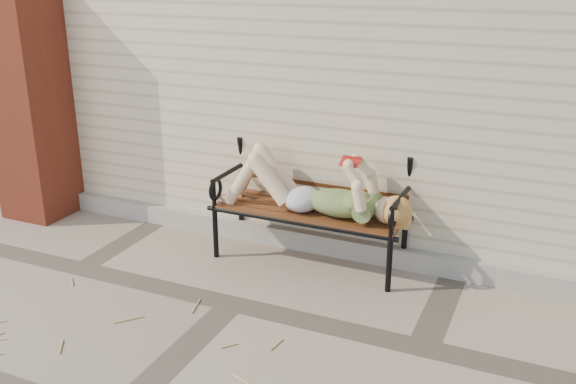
% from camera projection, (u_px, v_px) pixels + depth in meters
% --- Properties ---
extents(ground, '(80.00, 80.00, 0.00)m').
position_uv_depth(ground, '(232.00, 304.00, 4.18)').
color(ground, gray).
rests_on(ground, ground).
extents(house_wall, '(8.00, 4.00, 3.00)m').
position_uv_depth(house_wall, '(375.00, 27.00, 6.25)').
color(house_wall, '#C4B799').
rests_on(house_wall, ground).
extents(foundation_strip, '(8.00, 0.10, 0.15)m').
position_uv_depth(foundation_strip, '(292.00, 238.00, 4.99)').
color(foundation_strip, '#A19A91').
rests_on(foundation_strip, ground).
extents(brick_pillar, '(0.50, 0.50, 2.00)m').
position_uv_depth(brick_pillar, '(30.00, 101.00, 5.36)').
color(brick_pillar, maroon).
rests_on(brick_pillar, ground).
extents(garden_bench, '(1.51, 0.60, 0.98)m').
position_uv_depth(garden_bench, '(314.00, 188.00, 4.66)').
color(garden_bench, black).
rests_on(garden_bench, ground).
extents(reading_woman, '(1.42, 0.32, 0.45)m').
position_uv_depth(reading_woman, '(309.00, 189.00, 4.54)').
color(reading_woman, '#0A4047').
rests_on(reading_woman, ground).
extents(straw_scatter, '(3.01, 1.66, 0.01)m').
position_uv_depth(straw_scatter, '(20.00, 375.00, 3.45)').
color(straw_scatter, tan).
rests_on(straw_scatter, ground).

